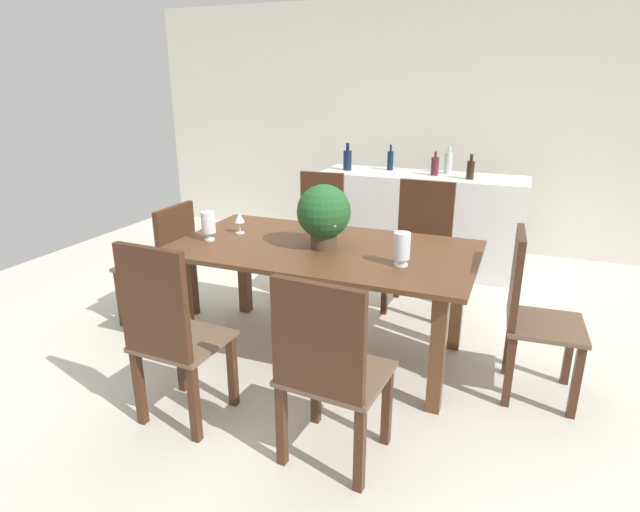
% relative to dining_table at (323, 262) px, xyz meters
% --- Properties ---
extents(ground_plane, '(7.04, 7.04, 0.00)m').
position_rel_dining_table_xyz_m(ground_plane, '(0.00, 0.24, -0.66)').
color(ground_plane, silver).
extents(back_wall, '(6.40, 0.10, 2.60)m').
position_rel_dining_table_xyz_m(back_wall, '(0.00, 2.84, 0.64)').
color(back_wall, beige).
rests_on(back_wall, ground).
extents(dining_table, '(1.93, 1.06, 0.76)m').
position_rel_dining_table_xyz_m(dining_table, '(0.00, 0.00, 0.00)').
color(dining_table, brown).
rests_on(dining_table, ground).
extents(chair_far_left, '(0.44, 0.44, 1.03)m').
position_rel_dining_table_xyz_m(chair_far_left, '(-0.44, 1.02, -0.09)').
color(chair_far_left, '#422616').
rests_on(chair_far_left, ground).
extents(chair_head_end, '(0.47, 0.46, 0.92)m').
position_rel_dining_table_xyz_m(chair_head_end, '(-1.26, 0.00, -0.14)').
color(chair_head_end, '#422616').
rests_on(chair_head_end, ground).
extents(chair_foot_end, '(0.44, 0.46, 0.98)m').
position_rel_dining_table_xyz_m(chair_foot_end, '(1.27, -0.01, -0.11)').
color(chair_foot_end, '#422616').
rests_on(chair_foot_end, ground).
extents(chair_near_left, '(0.45, 0.44, 1.03)m').
position_rel_dining_table_xyz_m(chair_near_left, '(-0.44, -1.03, -0.09)').
color(chair_near_left, '#422616').
rests_on(chair_near_left, ground).
extents(chair_far_right, '(0.49, 0.46, 1.02)m').
position_rel_dining_table_xyz_m(chair_far_right, '(0.44, 1.04, -0.09)').
color(chair_far_right, '#422616').
rests_on(chair_far_right, ground).
extents(chair_near_right, '(0.50, 0.47, 0.98)m').
position_rel_dining_table_xyz_m(chair_near_right, '(0.43, -1.03, -0.11)').
color(chair_near_right, '#422616').
rests_on(chair_near_right, ground).
extents(flower_centerpiece, '(0.34, 0.34, 0.41)m').
position_rel_dining_table_xyz_m(flower_centerpiece, '(0.01, -0.02, 0.33)').
color(flower_centerpiece, '#4C3828').
rests_on(flower_centerpiece, dining_table).
extents(crystal_vase_left, '(0.10, 0.10, 0.20)m').
position_rel_dining_table_xyz_m(crystal_vase_left, '(0.55, -0.17, 0.22)').
color(crystal_vase_left, silver).
rests_on(crystal_vase_left, dining_table).
extents(crystal_vase_center_near, '(0.09, 0.09, 0.19)m').
position_rel_dining_table_xyz_m(crystal_vase_center_near, '(-0.76, -0.15, 0.22)').
color(crystal_vase_center_near, silver).
rests_on(crystal_vase_center_near, dining_table).
extents(wine_glass, '(0.07, 0.07, 0.15)m').
position_rel_dining_table_xyz_m(wine_glass, '(-0.65, 0.07, 0.21)').
color(wine_glass, silver).
rests_on(wine_glass, dining_table).
extents(kitchen_counter, '(1.94, 0.60, 0.92)m').
position_rel_dining_table_xyz_m(kitchen_counter, '(0.23, 1.97, -0.19)').
color(kitchen_counter, silver).
rests_on(kitchen_counter, ground).
extents(wine_bottle_green, '(0.06, 0.06, 0.25)m').
position_rel_dining_table_xyz_m(wine_bottle_green, '(-0.12, 2.10, 0.37)').
color(wine_bottle_green, '#0F1E38').
rests_on(wine_bottle_green, kitchen_counter).
extents(wine_bottle_dark, '(0.07, 0.07, 0.22)m').
position_rel_dining_table_xyz_m(wine_bottle_dark, '(0.68, 1.88, 0.36)').
color(wine_bottle_dark, black).
rests_on(wine_bottle_dark, kitchen_counter).
extents(wine_bottle_amber, '(0.08, 0.08, 0.27)m').
position_rel_dining_table_xyz_m(wine_bottle_amber, '(-0.51, 1.95, 0.37)').
color(wine_bottle_amber, '#0F1E38').
rests_on(wine_bottle_amber, kitchen_counter).
extents(wine_bottle_tall, '(0.07, 0.07, 0.22)m').
position_rel_dining_table_xyz_m(wine_bottle_tall, '(0.35, 1.97, 0.36)').
color(wine_bottle_tall, '#511E28').
rests_on(wine_bottle_tall, kitchen_counter).
extents(wine_bottle_clear, '(0.07, 0.07, 0.27)m').
position_rel_dining_table_xyz_m(wine_bottle_clear, '(0.44, 2.13, 0.37)').
color(wine_bottle_clear, '#B2BFB7').
rests_on(wine_bottle_clear, kitchen_counter).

